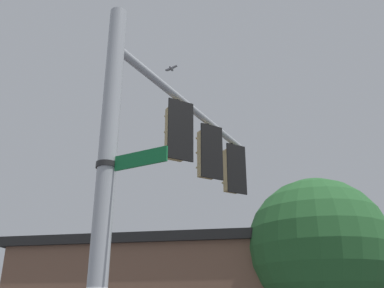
{
  "coord_description": "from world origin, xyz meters",
  "views": [
    {
      "loc": [
        -1.91,
        -5.77,
        2.12
      ],
      "look_at": [
        2.19,
        1.3,
        5.43
      ],
      "focal_mm": 40.47,
      "sensor_mm": 36.0,
      "label": 1
    }
  ],
  "objects_px": {
    "street_name_sign": "(121,163)",
    "bird_flying": "(171,69)",
    "traffic_light_nearest_pole": "(176,133)",
    "traffic_light_mid_outer": "(232,171)",
    "traffic_light_mid_inner": "(207,154)"
  },
  "relations": [
    {
      "from": "street_name_sign",
      "to": "bird_flying",
      "type": "relative_size",
      "value": 3.74
    },
    {
      "from": "traffic_light_nearest_pole",
      "to": "traffic_light_mid_outer",
      "type": "xyz_separation_m",
      "value": [
        2.26,
        1.34,
        0.0
      ]
    },
    {
      "from": "bird_flying",
      "to": "street_name_sign",
      "type": "bearing_deg",
      "value": -127.62
    },
    {
      "from": "street_name_sign",
      "to": "bird_flying",
      "type": "distance_m",
      "value": 5.37
    },
    {
      "from": "traffic_light_mid_outer",
      "to": "bird_flying",
      "type": "relative_size",
      "value": 4.64
    },
    {
      "from": "traffic_light_nearest_pole",
      "to": "street_name_sign",
      "type": "relative_size",
      "value": 1.24
    },
    {
      "from": "traffic_light_mid_inner",
      "to": "traffic_light_mid_outer",
      "type": "relative_size",
      "value": 1.0
    },
    {
      "from": "traffic_light_mid_inner",
      "to": "street_name_sign",
      "type": "bearing_deg",
      "value": -144.45
    },
    {
      "from": "traffic_light_nearest_pole",
      "to": "bird_flying",
      "type": "height_order",
      "value": "bird_flying"
    },
    {
      "from": "street_name_sign",
      "to": "traffic_light_mid_inner",
      "type": "bearing_deg",
      "value": 35.55
    },
    {
      "from": "traffic_light_nearest_pole",
      "to": "bird_flying",
      "type": "xyz_separation_m",
      "value": [
        0.74,
        1.72,
        2.61
      ]
    },
    {
      "from": "traffic_light_nearest_pole",
      "to": "street_name_sign",
      "type": "distance_m",
      "value": 2.34
    },
    {
      "from": "bird_flying",
      "to": "traffic_light_mid_inner",
      "type": "bearing_deg",
      "value": -69.79
    },
    {
      "from": "traffic_light_nearest_pole",
      "to": "bird_flying",
      "type": "distance_m",
      "value": 3.21
    },
    {
      "from": "traffic_light_mid_inner",
      "to": "bird_flying",
      "type": "relative_size",
      "value": 4.64
    }
  ]
}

